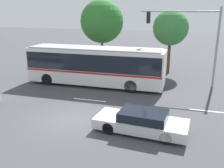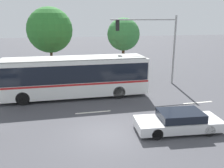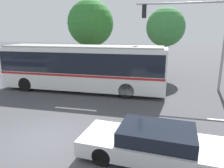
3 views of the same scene
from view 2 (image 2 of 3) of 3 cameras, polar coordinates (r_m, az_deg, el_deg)
The scene contains 9 objects.
ground_plane at distance 13.32m, azimuth -1.27°, elevation -11.92°, with size 140.00×140.00×0.00m, color #444449.
city_bus at distance 19.08m, azimuth -8.90°, elevation 2.22°, with size 11.48×2.67×3.18m.
sedan_foreground at distance 13.99m, azimuth 15.65°, elevation -8.63°, with size 4.89×2.23×1.14m.
traffic_light_pole at distance 22.57m, azimuth 10.88°, elevation 10.53°, with size 6.20×0.24×6.38m.
flowering_hedge at distance 22.61m, azimuth -10.57°, elevation 1.63°, with size 8.10×1.10×1.66m.
street_tree_left at distance 26.29m, azimuth -14.68°, elevation 12.39°, with size 4.74×4.74×7.31m.
street_tree_centre at distance 25.54m, azimuth 2.76°, elevation 11.75°, with size 3.41×3.41×6.20m.
lane_stripe_near at distance 19.07m, azimuth 19.86°, elevation -4.20°, with size 2.40×0.16×0.01m, color silver.
lane_stripe_mid at distance 16.22m, azimuth -4.53°, elevation -6.75°, with size 2.40×0.16×0.01m, color silver.
Camera 2 is at (-2.24, -11.61, 6.14)m, focal length 38.20 mm.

